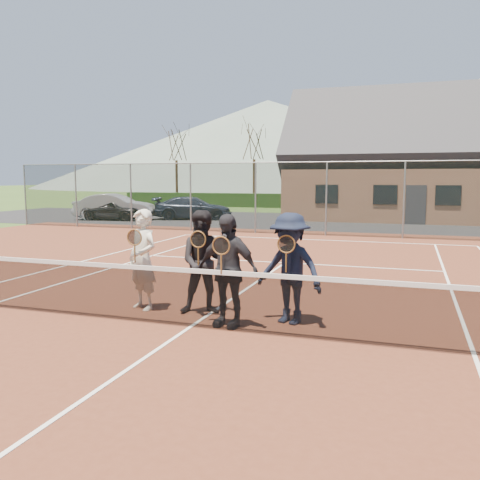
{
  "coord_description": "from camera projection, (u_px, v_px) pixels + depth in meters",
  "views": [
    {
      "loc": [
        3.22,
        -7.16,
        2.38
      ],
      "look_at": [
        0.32,
        1.5,
        1.25
      ],
      "focal_mm": 38.0,
      "sensor_mm": 36.0,
      "label": 1
    }
  ],
  "objects": [
    {
      "name": "court_markings",
      "position": [
        191.0,
        327.0,
        8.04
      ],
      "size": [
        11.03,
        23.83,
        0.01
      ],
      "color": "white",
      "rests_on": "court_surface"
    },
    {
      "name": "player_c",
      "position": [
        227.0,
        270.0,
        8.0
      ],
      "size": [
        1.11,
        0.6,
        1.8
      ],
      "color": "#242429",
      "rests_on": "court_surface"
    },
    {
      "name": "player_b",
      "position": [
        205.0,
        262.0,
        8.77
      ],
      "size": [
        1.06,
        0.94,
        1.8
      ],
      "color": "black",
      "rests_on": "court_surface"
    },
    {
      "name": "perimeter_fence",
      "position": [
        326.0,
        199.0,
        20.56
      ],
      "size": [
        30.07,
        0.07,
        3.02
      ],
      "color": "slate",
      "rests_on": "ground"
    },
    {
      "name": "tennis_net",
      "position": [
        190.0,
        295.0,
        7.97
      ],
      "size": [
        11.68,
        0.08,
        1.1
      ],
      "color": "slate",
      "rests_on": "ground"
    },
    {
      "name": "player_a",
      "position": [
        143.0,
        260.0,
        9.05
      ],
      "size": [
        0.77,
        0.66,
        1.8
      ],
      "color": "white",
      "rests_on": "court_surface"
    },
    {
      "name": "player_d",
      "position": [
        290.0,
        268.0,
        8.17
      ],
      "size": [
        1.31,
        0.99,
        1.8
      ],
      "color": "black",
      "rests_on": "court_surface"
    },
    {
      "name": "car_a",
      "position": [
        111.0,
        209.0,
        28.37
      ],
      "size": [
        3.83,
        1.83,
        1.26
      ],
      "primitive_type": "imported",
      "rotation": [
        0.0,
        0.0,
        1.66
      ],
      "color": "black",
      "rests_on": "ground"
    },
    {
      "name": "court_surface",
      "position": [
        191.0,
        328.0,
        8.04
      ],
      "size": [
        30.0,
        30.0,
        0.02
      ],
      "primitive_type": "cube",
      "color": "#562819",
      "rests_on": "ground"
    },
    {
      "name": "car_c",
      "position": [
        193.0,
        208.0,
        28.86
      ],
      "size": [
        4.76,
        2.99,
        1.28
      ],
      "primitive_type": "imported",
      "rotation": [
        0.0,
        0.0,
        1.86
      ],
      "color": "black",
      "rests_on": "ground"
    },
    {
      "name": "ground",
      "position": [
        345.0,
        223.0,
        26.86
      ],
      "size": [
        220.0,
        220.0,
        0.0
      ],
      "primitive_type": "plane",
      "color": "#304B1A",
      "rests_on": "ground"
    },
    {
      "name": "hedge_row",
      "position": [
        365.0,
        202.0,
        38.09
      ],
      "size": [
        40.0,
        1.2,
        1.1
      ],
      "primitive_type": "cube",
      "color": "black",
      "rests_on": "ground"
    },
    {
      "name": "hill_west",
      "position": [
        268.0,
        145.0,
        104.22
      ],
      "size": [
        110.0,
        110.0,
        18.0
      ],
      "primitive_type": "cone",
      "color": "slate",
      "rests_on": "ground"
    },
    {
      "name": "tarmac_carpark",
      "position": [
        272.0,
        221.0,
        28.12
      ],
      "size": [
        40.0,
        12.0,
        0.01
      ],
      "primitive_type": "cube",
      "color": "black",
      "rests_on": "ground"
    },
    {
      "name": "car_b",
      "position": [
        115.0,
        207.0,
        28.57
      ],
      "size": [
        4.67,
        2.5,
        1.46
      ],
      "primitive_type": "imported",
      "rotation": [
        0.0,
        0.0,
        1.8
      ],
      "color": "#96989E",
      "rests_on": "ground"
    },
    {
      "name": "tree_b",
      "position": [
        254.0,
        135.0,
        41.22
      ],
      "size": [
        3.2,
        3.2,
        7.77
      ],
      "color": "#372114",
      "rests_on": "ground"
    },
    {
      "name": "tree_a",
      "position": [
        176.0,
        137.0,
        43.43
      ],
      "size": [
        3.2,
        3.2,
        7.77
      ],
      "color": "#372014",
      "rests_on": "ground"
    },
    {
      "name": "clubhouse",
      "position": [
        426.0,
        149.0,
        28.88
      ],
      "size": [
        15.6,
        8.2,
        7.7
      ],
      "color": "#9E6B4C",
      "rests_on": "ground"
    },
    {
      "name": "tree_c",
      "position": [
        396.0,
        131.0,
        37.76
      ],
      "size": [
        3.2,
        3.2,
        7.77
      ],
      "color": "#3B2915",
      "rests_on": "ground"
    }
  ]
}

